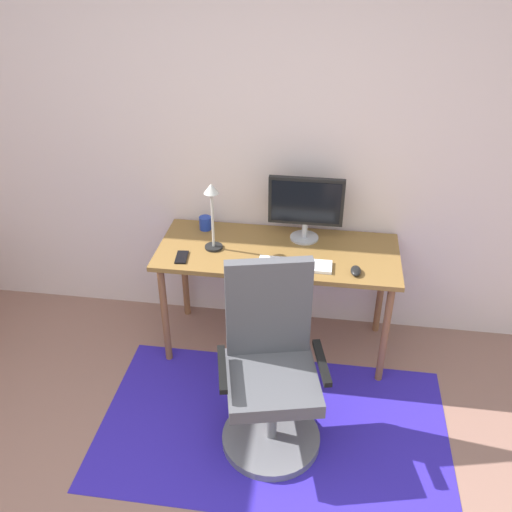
{
  "coord_description": "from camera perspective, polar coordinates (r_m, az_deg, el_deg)",
  "views": [
    {
      "loc": [
        0.6,
        -1.12,
        2.51
      ],
      "look_at": [
        0.22,
        1.57,
        0.84
      ],
      "focal_mm": 39.48,
      "sensor_mm": 36.0,
      "label": 1
    }
  ],
  "objects": [
    {
      "name": "office_chair",
      "position": [
        3.03,
        1.49,
        -12.2
      ],
      "size": [
        0.61,
        0.56,
        1.06
      ],
      "rotation": [
        0.0,
        0.0,
        0.24
      ],
      "color": "slate",
      "rests_on": "ground"
    },
    {
      "name": "wall_back",
      "position": [
        3.58,
        -2.04,
        11.77
      ],
      "size": [
        6.0,
        0.1,
        2.6
      ],
      "primitive_type": "cube",
      "color": "silver",
      "rests_on": "ground"
    },
    {
      "name": "coffee_cup",
      "position": [
        3.67,
        -5.16,
        3.34
      ],
      "size": [
        0.08,
        0.08,
        0.09
      ],
      "primitive_type": "cylinder",
      "color": "#1D369B",
      "rests_on": "desk"
    },
    {
      "name": "computer_mouse",
      "position": [
        3.26,
        10.08,
        -1.49
      ],
      "size": [
        0.06,
        0.1,
        0.03
      ],
      "primitive_type": "ellipsoid",
      "color": "black",
      "rests_on": "desk"
    },
    {
      "name": "desk_lamp",
      "position": [
        3.34,
        -4.48,
        5.0
      ],
      "size": [
        0.11,
        0.11,
        0.43
      ],
      "color": "black",
      "rests_on": "desk"
    },
    {
      "name": "keyboard",
      "position": [
        3.29,
        3.97,
        -0.88
      ],
      "size": [
        0.43,
        0.13,
        0.02
      ],
      "primitive_type": "cube",
      "color": "white",
      "rests_on": "desk"
    },
    {
      "name": "desk",
      "position": [
        3.49,
        2.21,
        -0.48
      ],
      "size": [
        1.47,
        0.61,
        0.74
      ],
      "color": "brown",
      "rests_on": "ground"
    },
    {
      "name": "monitor",
      "position": [
        3.46,
        5.08,
        5.24
      ],
      "size": [
        0.46,
        0.18,
        0.41
      ],
      "color": "#B2B2B7",
      "rests_on": "desk"
    },
    {
      "name": "cell_phone",
      "position": [
        3.39,
        -7.54,
        -0.12
      ],
      "size": [
        0.08,
        0.15,
        0.01
      ],
      "primitive_type": "cube",
      "rotation": [
        0.0,
        0.0,
        0.11
      ],
      "color": "black",
      "rests_on": "desk"
    },
    {
      "name": "area_rug",
      "position": [
        3.35,
        1.73,
        -16.88
      ],
      "size": [
        1.96,
        1.15,
        0.01
      ],
      "primitive_type": "cube",
      "color": "#2F21A9",
      "rests_on": "ground"
    }
  ]
}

